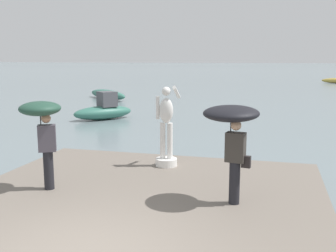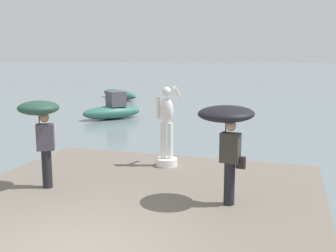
% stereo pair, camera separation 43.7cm
% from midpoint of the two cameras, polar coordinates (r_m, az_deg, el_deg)
% --- Properties ---
extents(ground_plane, '(400.00, 400.00, 0.00)m').
position_cam_midpoint_polar(ground_plane, '(45.27, 11.18, 5.32)').
color(ground_plane, slate).
extents(pier, '(7.88, 9.46, 0.40)m').
position_cam_midpoint_polar(pier, '(8.03, -7.89, -13.51)').
color(pier, '#70665B').
rests_on(pier, ground).
extents(statue_white_figure, '(0.59, 0.86, 2.21)m').
position_cam_midpoint_polar(statue_white_figure, '(10.94, -1.39, -1.00)').
color(statue_white_figure, white).
rests_on(statue_white_figure, pier).
extents(onlooker_left, '(1.23, 1.23, 2.01)m').
position_cam_midpoint_polar(onlooker_left, '(9.36, -18.74, 0.74)').
color(onlooker_left, black).
rests_on(onlooker_left, pier).
extents(onlooker_right, '(1.31, 1.32, 2.03)m').
position_cam_midpoint_polar(onlooker_right, '(8.08, 7.58, 0.29)').
color(onlooker_right, black).
rests_on(onlooker_right, pier).
extents(boat_near, '(3.14, 3.31, 1.51)m').
position_cam_midpoint_polar(boat_near, '(22.22, -9.66, 2.22)').
color(boat_near, '#336B5B').
rests_on(boat_near, ground).
extents(boat_mid, '(4.92, 4.32, 0.76)m').
position_cam_midpoint_polar(boat_mid, '(33.01, -8.98, 4.46)').
color(boat_mid, '#336B5B').
rests_on(boat_mid, ground).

